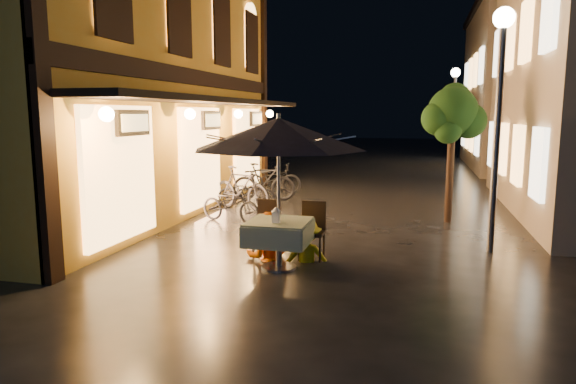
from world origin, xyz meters
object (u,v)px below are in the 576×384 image
(bicycle_0, at_px, (231,204))
(person_yellow, at_px, (307,221))
(streetlamp_near, at_px, (500,86))
(cafe_table, at_px, (279,233))
(table_lantern, at_px, (276,214))
(person_orange, at_px, (268,213))
(patio_umbrella, at_px, (278,134))

(bicycle_0, bearing_deg, person_yellow, -120.93)
(streetlamp_near, height_order, cafe_table, streetlamp_near)
(streetlamp_near, height_order, person_yellow, streetlamp_near)
(table_lantern, bearing_deg, cafe_table, 90.00)
(cafe_table, bearing_deg, table_lantern, -90.00)
(person_orange, height_order, person_yellow, person_orange)
(streetlamp_near, distance_m, person_yellow, 4.03)
(streetlamp_near, bearing_deg, cafe_table, -151.22)
(patio_umbrella, relative_size, person_yellow, 1.99)
(table_lantern, distance_m, person_orange, 0.76)
(patio_umbrella, xyz_separation_m, bicycle_0, (-1.98, 3.13, -1.73))
(table_lantern, bearing_deg, person_yellow, 64.18)
(person_yellow, bearing_deg, bicycle_0, -62.64)
(patio_umbrella, bearing_deg, streetlamp_near, 28.78)
(patio_umbrella, xyz_separation_m, person_orange, (-0.33, 0.52, -1.36))
(patio_umbrella, bearing_deg, person_orange, 122.37)
(table_lantern, relative_size, person_orange, 0.16)
(cafe_table, xyz_separation_m, bicycle_0, (-1.98, 3.13, -0.17))
(streetlamp_near, bearing_deg, person_orange, -160.15)
(table_lantern, distance_m, person_yellow, 0.81)
(cafe_table, relative_size, person_yellow, 0.72)
(patio_umbrella, xyz_separation_m, table_lantern, (-0.00, -0.15, -1.23))
(patio_umbrella, distance_m, bicycle_0, 4.09)
(streetlamp_near, height_order, person_orange, streetlamp_near)
(person_orange, bearing_deg, bicycle_0, -72.16)
(streetlamp_near, relative_size, table_lantern, 16.92)
(cafe_table, height_order, table_lantern, table_lantern)
(streetlamp_near, bearing_deg, person_yellow, -156.61)
(cafe_table, xyz_separation_m, person_orange, (-0.33, 0.52, 0.20))
(cafe_table, relative_size, bicycle_0, 0.63)
(patio_umbrella, distance_m, person_orange, 1.49)
(patio_umbrella, relative_size, person_orange, 1.73)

